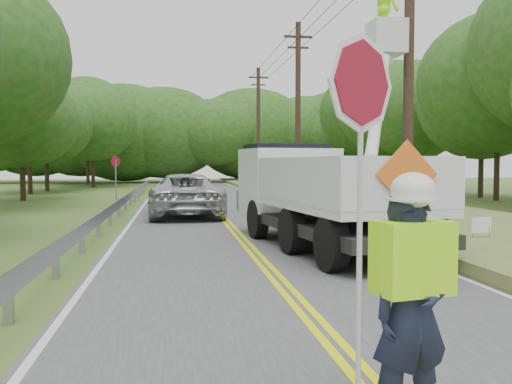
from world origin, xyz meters
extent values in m
plane|color=#3B6126|center=(0.00, 0.00, 0.00)|extent=(140.00, 140.00, 0.00)
cube|color=#464648|center=(0.00, 14.00, 0.01)|extent=(7.20, 96.00, 0.02)
cube|color=#FAF905|center=(-0.10, 14.00, 0.02)|extent=(0.12, 96.00, 0.00)
cube|color=#FAF905|center=(0.10, 14.00, 0.02)|extent=(0.12, 96.00, 0.00)
cube|color=silver|center=(-3.45, 14.00, 0.02)|extent=(0.12, 96.00, 0.00)
cube|color=silver|center=(3.45, 14.00, 0.02)|extent=(0.12, 96.00, 0.00)
cube|color=gray|center=(-4.10, 1.00, 0.35)|extent=(0.12, 0.14, 0.70)
cube|color=gray|center=(-4.10, 4.00, 0.35)|extent=(0.12, 0.14, 0.70)
cube|color=gray|center=(-4.10, 7.00, 0.35)|extent=(0.12, 0.14, 0.70)
cube|color=gray|center=(-4.10, 10.00, 0.35)|extent=(0.12, 0.14, 0.70)
cube|color=gray|center=(-4.10, 13.00, 0.35)|extent=(0.12, 0.14, 0.70)
cube|color=gray|center=(-4.10, 16.00, 0.35)|extent=(0.12, 0.14, 0.70)
cube|color=gray|center=(-4.10, 19.00, 0.35)|extent=(0.12, 0.14, 0.70)
cube|color=gray|center=(-4.10, 22.00, 0.35)|extent=(0.12, 0.14, 0.70)
cube|color=gray|center=(-4.10, 25.00, 0.35)|extent=(0.12, 0.14, 0.70)
cube|color=gray|center=(-4.10, 28.00, 0.35)|extent=(0.12, 0.14, 0.70)
cube|color=gray|center=(-4.10, 31.00, 0.35)|extent=(0.12, 0.14, 0.70)
cube|color=gray|center=(-4.10, 34.00, 0.35)|extent=(0.12, 0.14, 0.70)
cube|color=gray|center=(-4.10, 37.00, 0.35)|extent=(0.12, 0.14, 0.70)
cube|color=gray|center=(-4.00, 15.00, 0.60)|extent=(0.05, 48.00, 0.34)
cylinder|color=black|center=(5.00, 9.00, 5.00)|extent=(0.30, 0.30, 10.00)
cylinder|color=black|center=(5.00, 24.00, 5.00)|extent=(0.30, 0.30, 10.00)
cube|color=black|center=(5.00, 24.00, 9.20)|extent=(1.60, 0.12, 0.12)
cube|color=black|center=(5.00, 24.00, 8.60)|extent=(1.20, 0.10, 0.10)
cylinder|color=black|center=(5.00, 39.00, 5.00)|extent=(0.30, 0.30, 10.00)
cube|color=black|center=(5.00, 39.00, 9.20)|extent=(1.60, 0.12, 0.12)
cube|color=black|center=(5.00, 39.00, 8.60)|extent=(1.20, 0.10, 0.10)
cylinder|color=black|center=(4.30, 17.50, 9.10)|extent=(0.03, 43.00, 0.03)
cylinder|color=black|center=(5.00, 17.50, 9.10)|extent=(0.03, 43.00, 0.03)
cylinder|color=black|center=(5.70, 17.50, 9.10)|extent=(0.03, 43.00, 0.03)
cube|color=#516B33|center=(7.10, 14.00, 0.15)|extent=(7.00, 96.00, 0.30)
cylinder|color=#332319|center=(-10.54, 26.87, 1.36)|extent=(0.32, 0.32, 2.72)
ellipsoid|color=#194C13|center=(-10.54, 26.87, 4.69)|extent=(6.36, 6.36, 5.60)
cylinder|color=#332319|center=(-11.84, 33.84, 1.44)|extent=(0.32, 0.32, 2.88)
ellipsoid|color=#194C13|center=(-11.84, 33.84, 4.96)|extent=(6.72, 6.72, 5.91)
cylinder|color=#332319|center=(-11.47, 37.39, 1.49)|extent=(0.32, 0.32, 2.99)
ellipsoid|color=#194C13|center=(-11.47, 37.39, 5.14)|extent=(6.97, 6.97, 6.13)
cylinder|color=#332319|center=(-9.02, 44.10, 1.67)|extent=(0.32, 0.32, 3.34)
ellipsoid|color=#194C13|center=(-9.02, 44.10, 5.75)|extent=(7.78, 7.78, 6.85)
cylinder|color=#332319|center=(-10.45, 50.68, 1.95)|extent=(0.32, 0.32, 3.89)
ellipsoid|color=#194C13|center=(-10.45, 50.68, 6.70)|extent=(9.08, 9.08, 7.99)
cylinder|color=#332319|center=(16.55, 23.07, 1.97)|extent=(0.32, 0.32, 3.94)
ellipsoid|color=#194C13|center=(16.55, 23.07, 6.79)|extent=(9.20, 9.20, 8.09)
cylinder|color=#332319|center=(17.04, 25.60, 1.71)|extent=(0.32, 0.32, 3.41)
ellipsoid|color=#194C13|center=(17.04, 25.60, 5.88)|extent=(7.96, 7.96, 7.01)
cylinder|color=#332319|center=(15.93, 32.81, 1.78)|extent=(0.32, 0.32, 3.55)
ellipsoid|color=#194C13|center=(15.93, 32.81, 6.12)|extent=(8.29, 8.29, 7.29)
cylinder|color=#332319|center=(15.79, 37.10, 1.92)|extent=(0.32, 0.32, 3.83)
ellipsoid|color=#194C13|center=(15.79, 37.10, 6.60)|extent=(8.94, 8.94, 7.87)
cylinder|color=#332319|center=(15.85, 42.54, 1.98)|extent=(0.32, 0.32, 3.96)
ellipsoid|color=#194C13|center=(15.85, 42.54, 6.81)|extent=(9.23, 9.23, 8.12)
cylinder|color=#332319|center=(15.14, 48.39, 1.43)|extent=(0.32, 0.32, 2.85)
ellipsoid|color=#194C13|center=(15.14, 48.39, 4.91)|extent=(6.65, 6.65, 5.85)
ellipsoid|color=#194C13|center=(-17.04, 57.94, 5.50)|extent=(12.86, 9.64, 9.64)
ellipsoid|color=#194C13|center=(-12.14, 57.28, 5.50)|extent=(12.92, 9.69, 9.69)
ellipsoid|color=#194C13|center=(-7.32, 56.41, 5.50)|extent=(14.33, 10.75, 10.75)
ellipsoid|color=#194C13|center=(-2.99, 56.15, 5.50)|extent=(13.49, 10.12, 10.12)
ellipsoid|color=#194C13|center=(2.46, 54.40, 5.50)|extent=(9.83, 7.37, 7.37)
ellipsoid|color=#194C13|center=(7.06, 57.79, 5.50)|extent=(14.21, 10.66, 10.66)
ellipsoid|color=#194C13|center=(13.51, 56.98, 5.50)|extent=(11.91, 8.93, 8.93)
ellipsoid|color=#194C13|center=(17.44, 56.09, 5.50)|extent=(13.54, 10.16, 10.16)
ellipsoid|color=#194C13|center=(22.13, 54.07, 5.50)|extent=(13.42, 10.06, 10.06)
imported|color=#191E33|center=(0.00, -2.64, 0.99)|extent=(0.78, 0.59, 1.93)
cube|color=#A1F513|center=(0.00, -2.64, 1.42)|extent=(0.65, 0.47, 0.59)
ellipsoid|color=white|center=(0.00, -2.64, 1.96)|extent=(0.36, 0.36, 0.29)
cylinder|color=#B7B7B7|center=(-0.45, -2.68, 1.37)|extent=(0.04, 0.04, 2.70)
cylinder|color=maroon|center=(-0.45, -2.68, 2.79)|extent=(0.66, 0.45, 0.77)
cylinder|color=black|center=(1.18, 3.80, 0.57)|extent=(0.49, 1.13, 1.10)
cylinder|color=black|center=(3.45, 4.12, 0.57)|extent=(0.49, 1.13, 1.10)
cylinder|color=black|center=(0.87, 6.06, 0.57)|extent=(0.49, 1.13, 1.10)
cylinder|color=black|center=(3.13, 6.38, 0.57)|extent=(0.49, 1.13, 1.10)
cylinder|color=black|center=(0.47, 8.89, 0.57)|extent=(0.49, 1.13, 1.10)
cylinder|color=black|center=(2.73, 9.21, 0.57)|extent=(0.49, 1.13, 1.10)
cube|color=black|center=(1.95, 6.56, 0.65)|extent=(3.40, 7.58, 0.29)
cube|color=silver|center=(2.06, 5.77, 1.22)|extent=(3.34, 5.57, 0.25)
cube|color=silver|center=(0.78, 5.59, 1.79)|extent=(0.80, 5.22, 1.03)
cube|color=silver|center=(3.34, 5.95, 1.79)|extent=(0.80, 5.22, 1.03)
cube|color=silver|center=(2.42, 3.19, 1.79)|extent=(2.61, 0.43, 1.03)
cube|color=silver|center=(1.52, 9.62, 1.56)|extent=(2.85, 2.51, 2.06)
cube|color=black|center=(1.49, 9.84, 2.31)|extent=(2.47, 1.79, 0.86)
cube|color=silver|center=(2.24, 4.52, 1.79)|extent=(1.16, 1.16, 0.91)
cube|color=silver|center=(4.30, 9.00, 5.83)|extent=(0.97, 0.97, 0.97)
imported|color=#A1F513|center=(4.30, 9.00, 6.69)|extent=(0.62, 0.80, 1.65)
cube|color=orange|center=(2.44, 3.11, 1.96)|extent=(1.29, 0.22, 1.29)
imported|color=#B1B5B9|center=(-1.46, 15.96, 0.88)|extent=(3.00, 6.25, 1.72)
imported|color=#35393D|center=(-1.57, 22.02, 0.75)|extent=(3.07, 5.35, 1.46)
cylinder|color=gray|center=(-4.69, 20.82, 1.18)|extent=(0.06, 0.06, 2.35)
cylinder|color=maroon|center=(-4.69, 20.82, 2.25)|extent=(0.43, 0.36, 0.53)
cube|color=white|center=(5.73, 6.14, 0.62)|extent=(0.57, 0.07, 0.40)
cylinder|color=gray|center=(5.51, 6.14, 0.28)|extent=(0.02, 0.02, 0.56)
cylinder|color=gray|center=(5.96, 6.14, 0.28)|extent=(0.02, 0.02, 0.56)
camera|label=1|loc=(-1.87, -6.82, 2.18)|focal=39.18mm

